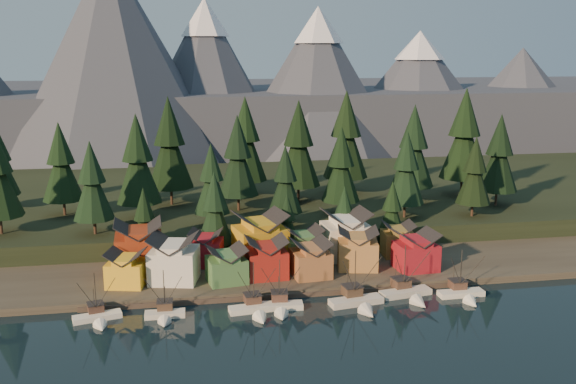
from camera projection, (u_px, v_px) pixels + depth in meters
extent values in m
plane|color=black|center=(298.00, 329.00, 114.73)|extent=(500.00, 500.00, 0.00)
cube|color=#342F26|center=(266.00, 256.00, 153.00)|extent=(400.00, 50.00, 1.50)
cube|color=black|center=(244.00, 200.00, 200.56)|extent=(420.00, 100.00, 6.00)
cube|color=#4C4136|center=(283.00, 293.00, 130.47)|extent=(80.00, 4.00, 1.00)
cube|color=#474D5C|center=(213.00, 114.00, 342.09)|extent=(560.00, 160.00, 30.00)
cone|color=#474D5C|center=(113.00, 59.00, 270.20)|extent=(100.00, 100.00, 90.00)
cone|color=#474D5C|center=(206.00, 78.00, 296.30)|extent=(80.00, 80.00, 72.00)
cone|color=white|center=(205.00, 17.00, 290.36)|extent=(22.40, 22.40, 17.28)
cone|color=#474D5C|center=(317.00, 83.00, 293.77)|extent=(84.00, 84.00, 68.00)
cone|color=white|center=(318.00, 25.00, 288.15)|extent=(23.52, 23.52, 16.32)
cone|color=#474D5C|center=(418.00, 90.00, 319.65)|extent=(92.00, 92.00, 58.00)
cone|color=white|center=(420.00, 45.00, 314.86)|extent=(25.76, 25.76, 13.92)
cone|color=#474D5C|center=(520.00, 96.00, 338.48)|extent=(88.00, 88.00, 50.00)
cube|color=white|center=(97.00, 318.00, 118.89)|extent=(9.14, 4.69, 1.41)
cone|color=white|center=(101.00, 328.00, 114.60)|extent=(3.29, 3.54, 2.64)
cube|color=black|center=(98.00, 320.00, 119.00)|extent=(9.36, 4.78, 0.31)
cube|color=#493127|center=(96.00, 308.00, 120.02)|extent=(3.37, 3.25, 1.58)
cube|color=#272524|center=(95.00, 303.00, 119.82)|extent=(3.59, 3.46, 0.18)
cylinder|color=black|center=(95.00, 293.00, 118.36)|extent=(0.16, 0.16, 7.92)
cylinder|color=black|center=(94.00, 298.00, 121.37)|extent=(0.12, 0.12, 3.87)
cube|color=beige|center=(165.00, 315.00, 120.06)|extent=(7.53, 2.82, 1.43)
cone|color=beige|center=(164.00, 324.00, 116.10)|extent=(2.73, 2.61, 2.67)
cube|color=black|center=(165.00, 318.00, 120.18)|extent=(7.71, 2.87, 0.31)
cube|color=#4D3929|center=(165.00, 305.00, 121.08)|extent=(2.91, 2.73, 1.60)
cube|color=#272524|center=(165.00, 301.00, 120.89)|extent=(3.09, 2.91, 0.18)
cylinder|color=black|center=(164.00, 291.00, 119.48)|extent=(0.16, 0.16, 8.02)
cylinder|color=black|center=(165.00, 296.00, 122.30)|extent=(0.12, 0.12, 3.92)
cube|color=silver|center=(255.00, 309.00, 122.69)|extent=(10.08, 3.92, 1.52)
cone|color=silver|center=(262.00, 320.00, 117.65)|extent=(3.20, 3.65, 2.85)
cube|color=black|center=(255.00, 312.00, 122.82)|extent=(10.32, 4.00, 0.33)
cube|color=#51382B|center=(252.00, 299.00, 124.05)|extent=(3.34, 3.17, 1.71)
cube|color=#272524|center=(252.00, 294.00, 123.85)|extent=(3.55, 3.38, 0.19)
cylinder|color=black|center=(254.00, 284.00, 122.17)|extent=(0.17, 0.17, 8.55)
cylinder|color=black|center=(250.00, 288.00, 125.67)|extent=(0.13, 0.13, 4.18)
cube|color=silver|center=(280.00, 307.00, 123.86)|extent=(9.07, 3.63, 1.54)
cone|color=silver|center=(282.00, 317.00, 119.14)|extent=(3.13, 3.26, 2.88)
cube|color=black|center=(280.00, 310.00, 123.98)|extent=(9.29, 3.70, 0.34)
cube|color=brown|center=(279.00, 296.00, 125.11)|extent=(3.31, 3.14, 1.73)
cube|color=#272524|center=(279.00, 292.00, 124.90)|extent=(3.52, 3.34, 0.19)
cylinder|color=black|center=(280.00, 281.00, 123.29)|extent=(0.17, 0.17, 8.65)
cylinder|color=black|center=(279.00, 287.00, 126.60)|extent=(0.13, 0.13, 4.23)
cube|color=beige|center=(356.00, 302.00, 125.99)|extent=(11.07, 4.80, 1.71)
cone|color=beige|center=(369.00, 314.00, 120.56)|extent=(3.73, 4.10, 3.21)
cube|color=black|center=(356.00, 305.00, 126.12)|extent=(11.33, 4.89, 0.37)
cube|color=#4C3928|center=(352.00, 291.00, 127.43)|extent=(3.87, 3.69, 1.93)
cube|color=#272524|center=(352.00, 286.00, 127.20)|extent=(4.11, 3.94, 0.21)
cylinder|color=black|center=(355.00, 274.00, 125.37)|extent=(0.19, 0.19, 9.63)
cylinder|color=black|center=(348.00, 280.00, 129.16)|extent=(0.15, 0.15, 4.71)
cube|color=beige|center=(405.00, 294.00, 130.45)|extent=(11.10, 4.89, 1.66)
cone|color=beige|center=(421.00, 304.00, 125.05)|extent=(3.69, 4.14, 3.11)
cube|color=black|center=(405.00, 297.00, 130.59)|extent=(11.36, 4.99, 0.36)
cube|color=#50382A|center=(401.00, 283.00, 131.90)|extent=(3.80, 3.63, 1.87)
cube|color=#272524|center=(401.00, 278.00, 131.68)|extent=(4.04, 3.87, 0.21)
cylinder|color=black|center=(405.00, 267.00, 129.87)|extent=(0.19, 0.19, 9.33)
cylinder|color=black|center=(396.00, 273.00, 133.63)|extent=(0.15, 0.15, 4.56)
cube|color=white|center=(461.00, 294.00, 130.21)|extent=(9.40, 3.01, 1.52)
cone|color=white|center=(473.00, 304.00, 125.29)|extent=(2.90, 3.24, 2.84)
cube|color=black|center=(461.00, 297.00, 130.33)|extent=(9.62, 3.06, 0.33)
cube|color=brown|center=(458.00, 284.00, 131.53)|extent=(3.08, 2.90, 1.71)
cube|color=#272524|center=(458.00, 280.00, 131.32)|extent=(3.28, 3.09, 0.19)
cylinder|color=black|center=(461.00, 270.00, 129.67)|extent=(0.17, 0.17, 8.53)
cylinder|color=black|center=(454.00, 275.00, 133.09)|extent=(0.13, 0.13, 4.17)
cube|color=gold|center=(127.00, 273.00, 131.40)|extent=(8.72, 8.03, 5.11)
cube|color=gold|center=(126.00, 259.00, 130.73)|extent=(5.44, 7.14, 1.04)
cube|color=silver|center=(174.00, 265.00, 133.78)|extent=(11.21, 10.41, 6.90)
cube|color=silver|center=(173.00, 246.00, 132.89)|extent=(6.98, 9.29, 1.34)
cube|color=#45763F|center=(227.00, 270.00, 133.49)|extent=(8.76, 8.33, 5.15)
cube|color=#45763F|center=(226.00, 256.00, 132.82)|extent=(5.30, 7.64, 1.09)
cube|color=maroon|center=(267.00, 263.00, 136.47)|extent=(8.66, 7.72, 5.90)
cube|color=maroon|center=(266.00, 247.00, 135.70)|extent=(4.90, 7.41, 1.17)
cube|color=#9F6538|center=(311.00, 264.00, 136.94)|extent=(8.39, 8.39, 5.48)
cube|color=#9F6538|center=(311.00, 249.00, 136.23)|extent=(4.94, 7.90, 1.08)
cube|color=#A5733A|center=(357.00, 254.00, 141.79)|extent=(9.86, 8.81, 6.32)
cube|color=#A5733A|center=(358.00, 238.00, 140.97)|extent=(6.05, 7.89, 1.21)
cube|color=maroon|center=(416.00, 256.00, 141.15)|extent=(9.06, 8.07, 5.88)
cube|color=maroon|center=(416.00, 241.00, 140.38)|extent=(5.21, 7.65, 1.20)
cube|color=maroon|center=(139.00, 252.00, 140.72)|extent=(10.39, 9.33, 7.79)
cube|color=maroon|center=(138.00, 232.00, 139.72)|extent=(5.88, 8.96, 1.41)
cube|color=maroon|center=(206.00, 253.00, 143.88)|extent=(8.38, 8.05, 5.75)
cube|color=maroon|center=(206.00, 238.00, 143.15)|extent=(5.25, 7.21, 0.99)
cube|color=gold|center=(260.00, 245.00, 145.73)|extent=(12.58, 11.33, 8.15)
cube|color=gold|center=(260.00, 224.00, 144.68)|extent=(7.76, 10.11, 1.53)
cube|color=#44743F|center=(304.00, 250.00, 145.80)|extent=(8.63, 7.37, 5.65)
cube|color=#44743F|center=(304.00, 236.00, 145.06)|extent=(5.04, 6.87, 1.12)
cube|color=silver|center=(346.00, 240.00, 149.35)|extent=(10.72, 9.67, 7.90)
cube|color=silver|center=(346.00, 221.00, 148.34)|extent=(6.15, 9.19, 1.43)
cube|color=olive|center=(398.00, 244.00, 150.55)|extent=(7.65, 7.25, 5.73)
cube|color=olive|center=(398.00, 230.00, 149.82)|extent=(4.47, 6.82, 0.99)
cylinder|color=#332319|center=(1.00, 224.00, 152.27)|extent=(0.70, 0.70, 4.64)
cylinder|color=#332319|center=(64.00, 207.00, 169.73)|extent=(0.70, 0.70, 4.36)
cone|color=black|center=(62.00, 172.00, 167.68)|extent=(10.65, 10.65, 15.01)
cone|color=black|center=(59.00, 143.00, 165.99)|extent=(7.26, 7.26, 10.89)
cylinder|color=#332319|center=(95.00, 226.00, 152.27)|extent=(0.70, 0.70, 3.94)
cone|color=black|center=(92.00, 191.00, 150.41)|extent=(9.63, 9.63, 13.58)
cone|color=black|center=(90.00, 161.00, 148.89)|extent=(6.57, 6.57, 9.85)
cylinder|color=#332319|center=(140.00, 210.00, 165.41)|extent=(0.70, 0.70, 4.82)
cone|color=black|center=(138.00, 170.00, 163.14)|extent=(11.79, 11.79, 16.61)
cone|color=black|center=(136.00, 137.00, 161.28)|extent=(8.04, 8.04, 12.06)
cylinder|color=#332319|center=(172.00, 195.00, 181.14)|extent=(0.70, 0.70, 5.37)
cone|color=black|center=(170.00, 155.00, 178.61)|extent=(13.12, 13.12, 18.49)
cone|color=black|center=(168.00, 120.00, 176.54)|extent=(8.95, 8.95, 13.42)
cylinder|color=#332319|center=(213.00, 219.00, 159.01)|extent=(0.70, 0.70, 3.66)
cone|color=black|center=(212.00, 188.00, 157.29)|extent=(8.95, 8.95, 12.62)
cone|color=black|center=(211.00, 162.00, 155.87)|extent=(6.11, 6.11, 9.16)
cylinder|color=#332319|center=(239.00, 202.00, 174.70)|extent=(0.70, 0.70, 4.59)
cone|color=black|center=(238.00, 166.00, 172.53)|extent=(11.23, 11.23, 15.82)
cone|color=black|center=(237.00, 136.00, 170.76)|extent=(7.65, 7.65, 11.48)
cylinder|color=#332319|center=(285.00, 218.00, 160.19)|extent=(0.70, 0.70, 3.55)
cone|color=black|center=(285.00, 188.00, 158.52)|extent=(8.67, 8.67, 12.22)
cone|color=black|center=(285.00, 163.00, 157.15)|extent=(5.91, 5.91, 8.87)
cylinder|color=#332319|center=(298.00, 193.00, 184.45)|extent=(0.70, 0.70, 5.14)
cone|color=black|center=(299.00, 155.00, 182.03)|extent=(12.56, 12.56, 17.69)
cone|color=black|center=(299.00, 123.00, 180.04)|extent=(8.56, 8.56, 12.84)
cylinder|color=#332319|center=(340.00, 207.00, 169.59)|extent=(0.70, 0.70, 4.16)
cone|color=black|center=(341.00, 174.00, 167.63)|extent=(10.16, 10.16, 14.32)
cone|color=black|center=(341.00, 146.00, 166.02)|extent=(6.93, 6.93, 10.39)
cylinder|color=#332319|center=(345.00, 185.00, 194.83)|extent=(0.70, 0.70, 5.50)
cone|color=black|center=(346.00, 146.00, 192.24)|extent=(13.44, 13.44, 18.94)
cone|color=black|center=(346.00, 113.00, 190.12)|extent=(9.16, 9.16, 13.75)
cylinder|color=#332319|center=(404.00, 210.00, 167.54)|extent=(0.70, 0.70, 4.02)
cone|color=black|center=(406.00, 177.00, 165.64)|extent=(9.82, 9.82, 13.84)
cone|color=black|center=(407.00, 150.00, 164.09)|extent=(6.70, 6.70, 10.05)
cylinder|color=#332319|center=(412.00, 194.00, 184.18)|extent=(0.70, 0.70, 4.93)
cone|color=black|center=(413.00, 157.00, 181.86)|extent=(12.04, 12.04, 16.97)
cone|color=black|center=(414.00, 126.00, 179.96)|extent=(8.21, 8.21, 12.32)
cylinder|color=#332319|center=(472.00, 209.00, 168.73)|extent=(0.70, 0.70, 3.72)
cone|color=black|center=(474.00, 179.00, 166.98)|extent=(9.09, 9.09, 12.81)
cone|color=black|center=(476.00, 154.00, 165.54)|extent=(6.20, 6.20, 9.30)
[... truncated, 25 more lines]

